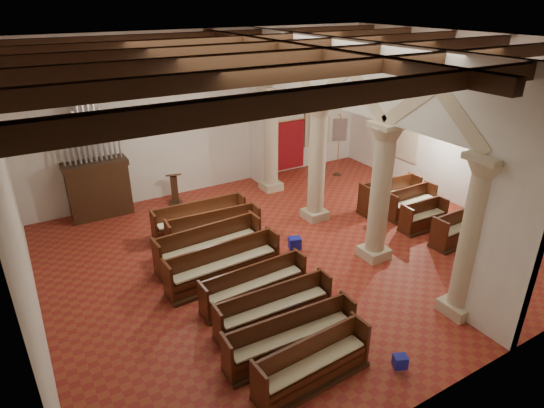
{
  "coord_description": "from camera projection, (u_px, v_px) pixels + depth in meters",
  "views": [
    {
      "loc": [
        -6.7,
        -9.94,
        7.08
      ],
      "look_at": [
        -0.52,
        0.5,
        1.48
      ],
      "focal_mm": 30.0,
      "sensor_mm": 36.0,
      "label": 1
    }
  ],
  "objects": [
    {
      "name": "hymnal_box_b",
      "position": [
        307.0,
        321.0,
        10.44
      ],
      "size": [
        0.36,
        0.31,
        0.33
      ],
      "primitive_type": "cube",
      "rotation": [
        0.0,
        0.0,
        0.13
      ],
      "color": "navy",
      "rests_on": "floor"
    },
    {
      "name": "arcade",
      "position": [
        349.0,
        128.0,
        13.17
      ],
      "size": [
        0.9,
        11.9,
        6.0
      ],
      "color": "tan",
      "rests_on": "floor"
    },
    {
      "name": "window_right_a",
      "position": [
        498.0,
        157.0,
        14.97
      ],
      "size": [
        0.03,
        1.0,
        2.2
      ],
      "primitive_type": "cube",
      "color": "#398168",
      "rests_on": "wall_right"
    },
    {
      "name": "ceiling_beams",
      "position": [
        300.0,
        50.0,
        11.39
      ],
      "size": [
        13.8,
        11.8,
        0.3
      ],
      "primitive_type": null,
      "color": "#341E10",
      "rests_on": "wall_back"
    },
    {
      "name": "ceiling",
      "position": [
        300.0,
        42.0,
        11.32
      ],
      "size": [
        14.0,
        14.0,
        0.0
      ],
      "primitive_type": "plane",
      "rotation": [
        3.14,
        0.0,
        0.0
      ],
      "color": "black",
      "rests_on": "wall_back"
    },
    {
      "name": "wall_front",
      "position": [
        488.0,
        253.0,
        7.89
      ],
      "size": [
        14.0,
        0.02,
        6.0
      ],
      "primitive_type": "cube",
      "color": "white",
      "rests_on": "floor"
    },
    {
      "name": "pipe_organ",
      "position": [
        97.0,
        179.0,
        15.47
      ],
      "size": [
        2.1,
        0.85,
        4.4
      ],
      "color": "#341E10",
      "rests_on": "floor"
    },
    {
      "name": "aisle_pew_2",
      "position": [
        410.0,
        206.0,
        15.93
      ],
      "size": [
        2.01,
        0.71,
        1.0
      ],
      "rotation": [
        0.0,
        0.0,
        0.02
      ],
      "color": "#341E10",
      "rests_on": "floor"
    },
    {
      "name": "nave_pew_7",
      "position": [
        200.0,
        223.0,
        14.68
      ],
      "size": [
        3.05,
        0.83,
        1.08
      ],
      "rotation": [
        0.0,
        0.0,
        -0.04
      ],
      "color": "#341E10",
      "rests_on": "floor"
    },
    {
      "name": "lectern",
      "position": [
        175.0,
        191.0,
        16.58
      ],
      "size": [
        0.61,
        0.63,
        1.32
      ],
      "rotation": [
        0.0,
        0.0,
        -0.22
      ],
      "color": "#341C10",
      "rests_on": "floor"
    },
    {
      "name": "window_right_b",
      "position": [
        408.0,
        129.0,
        18.09
      ],
      "size": [
        0.03,
        1.0,
        2.2
      ],
      "primitive_type": "cube",
      "color": "#398168",
      "rests_on": "wall_right"
    },
    {
      "name": "hymnal_box_c",
      "position": [
        295.0,
        243.0,
        13.67
      ],
      "size": [
        0.42,
        0.38,
        0.35
      ],
      "primitive_type": "cube",
      "rotation": [
        0.0,
        0.0,
        -0.3
      ],
      "color": "#151D94",
      "rests_on": "floor"
    },
    {
      "name": "nave_pew_1",
      "position": [
        291.0,
        342.0,
        9.71
      ],
      "size": [
        3.03,
        0.79,
        0.98
      ],
      "rotation": [
        0.0,
        0.0,
        -0.04
      ],
      "color": "#341E10",
      "rests_on": "floor"
    },
    {
      "name": "nave_pew_2",
      "position": [
        274.0,
        313.0,
        10.61
      ],
      "size": [
        2.91,
        0.7,
        0.97
      ],
      "rotation": [
        0.0,
        0.0,
        -0.02
      ],
      "color": "#341E10",
      "rests_on": "floor"
    },
    {
      "name": "nave_pew_3",
      "position": [
        255.0,
        290.0,
        11.45
      ],
      "size": [
        2.86,
        0.73,
        0.95
      ],
      "rotation": [
        0.0,
        0.0,
        0.03
      ],
      "color": "#341E10",
      "rests_on": "floor"
    },
    {
      "name": "processional_banner",
      "position": [
        338.0,
        156.0,
        19.28
      ],
      "size": [
        0.56,
        0.72,
        2.66
      ],
      "rotation": [
        0.0,
        0.0,
        -0.43
      ],
      "color": "#341E10",
      "rests_on": "floor"
    },
    {
      "name": "nave_pew_0",
      "position": [
        312.0,
        369.0,
        9.0
      ],
      "size": [
        2.58,
        0.8,
        1.01
      ],
      "rotation": [
        0.0,
        0.0,
        0.05
      ],
      "color": "#341E10",
      "rests_on": "floor"
    },
    {
      "name": "wall_right",
      "position": [
        465.0,
        123.0,
        15.81
      ],
      "size": [
        0.02,
        12.0,
        6.0
      ],
      "primitive_type": "cube",
      "color": "white",
      "rests_on": "floor"
    },
    {
      "name": "dossal_curtain",
      "position": [
        288.0,
        145.0,
        19.59
      ],
      "size": [
        1.8,
        0.07,
        2.17
      ],
      "color": "maroon",
      "rests_on": "floor"
    },
    {
      "name": "window_back",
      "position": [
        317.0,
        117.0,
        19.89
      ],
      "size": [
        1.0,
        0.03,
        2.2
      ],
      "primitive_type": "cube",
      "color": "#398168",
      "rests_on": "wall_back"
    },
    {
      "name": "floor",
      "position": [
        295.0,
        250.0,
        13.83
      ],
      "size": [
        14.0,
        14.0,
        0.0
      ],
      "primitive_type": "plane",
      "color": "maroon",
      "rests_on": "ground"
    },
    {
      "name": "wall_back",
      "position": [
        210.0,
        113.0,
        17.26
      ],
      "size": [
        14.0,
        0.02,
        6.0
      ],
      "primitive_type": "cube",
      "color": "white",
      "rests_on": "floor"
    },
    {
      "name": "wall_left",
      "position": [
        14.0,
        213.0,
        9.34
      ],
      "size": [
        0.02,
        12.0,
        6.0
      ],
      "primitive_type": "cube",
      "color": "white",
      "rests_on": "floor"
    },
    {
      "name": "tube_heater_a",
      "position": [
        313.0,
        376.0,
        9.06
      ],
      "size": [
        0.97,
        0.14,
        0.1
      ],
      "primitive_type": "cylinder",
      "rotation": [
        0.0,
        1.57,
        0.04
      ],
      "color": "white",
      "rests_on": "floor"
    },
    {
      "name": "tube_heater_b",
      "position": [
        298.0,
        332.0,
        10.25
      ],
      "size": [
        1.04,
        0.45,
        0.11
      ],
      "primitive_type": "cylinder",
      "rotation": [
        0.0,
        1.57,
        0.34
      ],
      "color": "white",
      "rests_on": "floor"
    },
    {
      "name": "nave_pew_6",
      "position": [
        215.0,
        236.0,
        13.85
      ],
      "size": [
        2.9,
        0.93,
        1.14
      ],
      "rotation": [
        0.0,
        0.0,
        -0.06
      ],
      "color": "#341E10",
      "rests_on": "floor"
    },
    {
      "name": "hymnal_box_a",
      "position": [
        400.0,
        361.0,
        9.31
      ],
      "size": [
        0.34,
        0.32,
        0.28
      ],
      "primitive_type": "cube",
      "rotation": [
        0.0,
        0.0,
        -0.43
      ],
      "color": "#151896",
      "rests_on": "floor"
    },
    {
      "name": "aisle_pew_0",
      "position": [
        457.0,
        233.0,
        14.11
      ],
      "size": [
        1.87,
        0.75,
        1.04
      ],
      "rotation": [
        0.0,
        0.0,
        0.03
      ],
      "color": "#341E10",
      "rests_on": "floor"
    },
    {
      "name": "nave_pew_4",
      "position": [
        224.0,
        270.0,
        12.19
      ],
      "size": [
        3.22,
        0.88,
        1.09
      ],
      "rotation": [
        0.0,
        0.0,
        0.05
      ],
      "color": "#341E10",
      "rests_on": "floor"
    },
    {
      "name": "aisle_pew_1",
      "position": [
        423.0,
        220.0,
        14.97
      ],
      "size": [
        1.66,
        0.71,
        0.97
      ],
      "rotation": [
        0.0,
        0.0,
        -0.04
      ],
      "color": "#341E10",
      "rests_on": "floor"
    },
    {
      "name": "nave_pew_5",
      "position": [
        210.0,
        251.0,
        13.07
      ],
      "size": [
        3.16,
        0.89,
        1.13
      ],
      "rotation": [
        0.0,
        0.0,
        0.05
      ],
      "color": "#341E10",
      "rests_on": "floor"
    },
    {
      "name": "aisle_pew_3",
      "position": [
        389.0,
        200.0,
        16.27
      ],
      "size": [
        2.37,
        0.87,
        1.15
      ],
      "rotation": [
        0.0,
        0.0,
        -0.04
      ],
      "color": "#341E10",
      "rests_on": "floor"
    }
  ]
}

